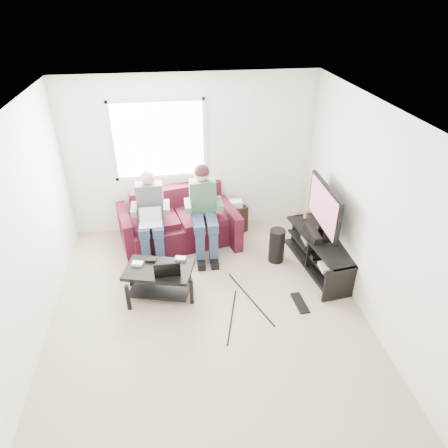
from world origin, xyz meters
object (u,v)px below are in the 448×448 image
Objects in this scene: sofa at (178,224)px; tv at (324,208)px; subwoofer at (277,246)px; coffee_table at (159,275)px; end_table at (235,217)px; tv_stand at (320,254)px.

sofa is 2.34m from tv.
subwoofer is at bearing 165.83° from tv.
sofa is 2.02× the size of coffee_table.
sofa reaches higher than end_table.
sofa reaches higher than coffee_table.
tv is (2.06, -0.92, 0.64)m from sofa.
end_table is at bearing 11.67° from sofa.
subwoofer is (1.77, 0.55, -0.05)m from coffee_table.
sofa is at bearing 152.38° from subwoofer.
tv_stand is 1.43× the size of tv.
tv reaches higher than end_table.
tv is at bearing 91.47° from tv_stand.
tv_stand is at bearing -48.34° from end_table.
sofa reaches higher than subwoofer.
sofa is 1.82× the size of tv.
sofa reaches higher than tv_stand.
sofa is 3.69× the size of subwoofer.
sofa is 1.35m from coffee_table.
tv reaches higher than tv_stand.
end_table is at bearing 134.03° from tv.
tv is at bearing -23.95° from sofa.
sofa is 1.65m from subwoofer.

